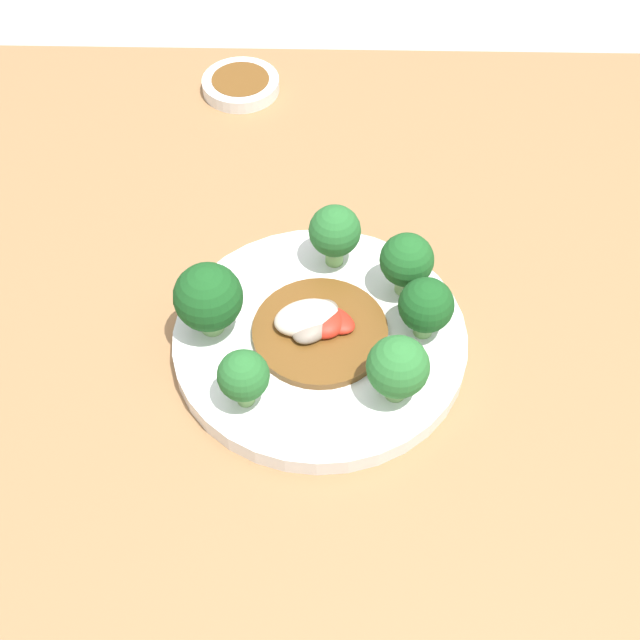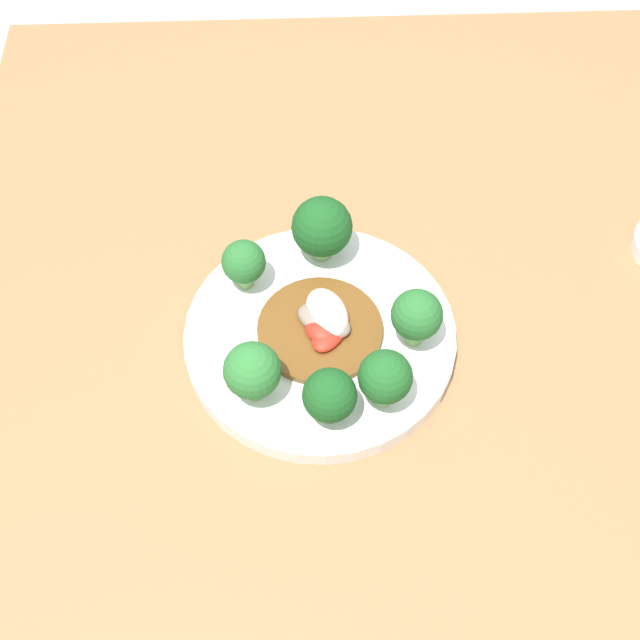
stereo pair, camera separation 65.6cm
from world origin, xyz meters
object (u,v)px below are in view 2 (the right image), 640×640
at_px(broccoli_northwest, 252,371).
at_px(broccoli_northeast, 244,263).
at_px(plate, 320,337).
at_px(broccoli_east, 322,228).
at_px(broccoli_west, 330,396).
at_px(broccoli_south, 417,316).
at_px(broccoli_southwest, 385,378).
at_px(stirfry_center, 323,325).

bearing_deg(broccoli_northwest, broccoli_northeast, 4.16).
xyz_separation_m(plate, broccoli_east, (0.09, -0.01, 0.05)).
distance_m(plate, broccoli_west, 0.10).
bearing_deg(broccoli_south, broccoli_east, 37.60).
xyz_separation_m(broccoli_northeast, broccoli_northwest, (-0.12, -0.01, 0.00)).
height_order(broccoli_southwest, broccoli_northwest, same).
xyz_separation_m(broccoli_southwest, broccoli_northeast, (0.13, 0.12, -0.00)).
height_order(plate, broccoli_east, broccoli_east).
bearing_deg(plate, stirfry_center, -54.92).
relative_size(broccoli_east, broccoli_northwest, 1.11).
height_order(broccoli_southwest, broccoli_west, broccoli_southwest).
bearing_deg(broccoli_west, stirfry_center, 1.07).
relative_size(broccoli_northeast, broccoli_northwest, 0.88).
relative_size(broccoli_southwest, broccoli_west, 1.06).
bearing_deg(stirfry_center, broccoli_east, -1.44).
relative_size(plate, broccoli_west, 4.28).
relative_size(broccoli_southwest, broccoli_northwest, 1.00).
xyz_separation_m(broccoli_east, stirfry_center, (-0.09, 0.00, -0.03)).
bearing_deg(plate, broccoli_southwest, -144.52).
distance_m(plate, broccoli_northwest, 0.10).
height_order(broccoli_east, broccoli_south, broccoli_east).
bearing_deg(broccoli_northwest, plate, -44.04).
xyz_separation_m(broccoli_east, broccoli_northeast, (-0.04, 0.08, -0.01)).
bearing_deg(broccoli_northeast, broccoli_west, -153.26).
bearing_deg(broccoli_northwest, stirfry_center, -44.49).
bearing_deg(plate, broccoli_south, -97.48).
height_order(broccoli_southwest, broccoli_northeast, broccoli_southwest).
xyz_separation_m(plate, stirfry_center, (0.00, -0.00, 0.02)).
xyz_separation_m(broccoli_west, broccoli_south, (0.08, -0.08, 0.00)).
bearing_deg(broccoli_east, broccoli_southwest, -164.19).
xyz_separation_m(broccoli_northeast, stirfry_center, (-0.06, -0.07, -0.03)).
bearing_deg(stirfry_center, broccoli_south, -99.23).
relative_size(broccoli_west, broccoli_northeast, 1.07).
xyz_separation_m(broccoli_southwest, broccoli_south, (0.06, -0.03, 0.00)).
bearing_deg(broccoli_northwest, broccoli_southwest, -95.73).
xyz_separation_m(broccoli_southwest, stirfry_center, (0.08, 0.05, -0.03)).
bearing_deg(plate, broccoli_west, -176.90).
relative_size(broccoli_northeast, broccoli_south, 0.88).
bearing_deg(broccoli_west, plate, 3.10).
height_order(broccoli_west, stirfry_center, broccoli_west).
distance_m(broccoli_northeast, broccoli_northwest, 0.12).
distance_m(broccoli_southwest, broccoli_northeast, 0.18).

